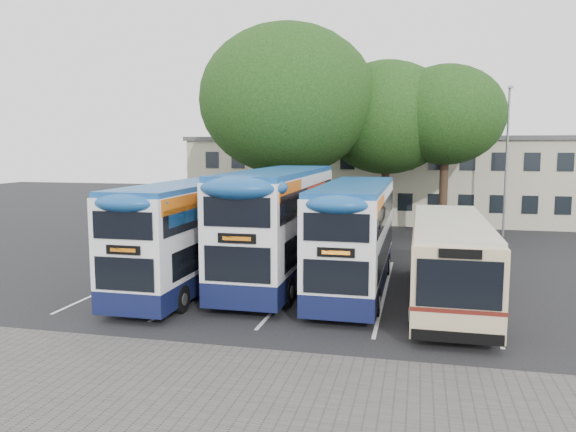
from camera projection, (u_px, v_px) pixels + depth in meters
The scene contains 12 objects.
ground at pixel (383, 334), 16.45m from camera, with size 120.00×120.00×0.00m, color black.
paving_strip at pixel (275, 402), 12.07m from camera, with size 40.00×6.00×0.01m, color #595654.
bay_lines at pixel (295, 286), 22.13m from camera, with size 14.12×11.00×0.01m.
depot_building at pixel (407, 178), 42.14m from camera, with size 32.40×8.40×6.20m.
lamp_post at pixel (507, 153), 33.77m from camera, with size 0.25×1.05×9.06m.
tree_left at pixel (287, 100), 32.66m from camera, with size 10.28×10.28×12.55m.
tree_mid at pixel (387, 118), 34.06m from camera, with size 8.05×8.05×10.65m.
tree_right at pixel (446, 115), 32.72m from camera, with size 6.85×6.85×10.23m.
bus_dd_left at pixel (189, 230), 21.72m from camera, with size 2.39×9.87×4.11m.
bus_dd_mid at pixel (280, 220), 22.79m from camera, with size 2.65×10.91×4.55m.
bus_dd_right at pixel (355, 232), 21.33m from camera, with size 2.39×9.85×4.10m.
bus_single at pixel (449, 256), 19.63m from camera, with size 2.54×10.00×2.98m.
Camera 1 is at (0.90, -16.12, 5.48)m, focal length 35.00 mm.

